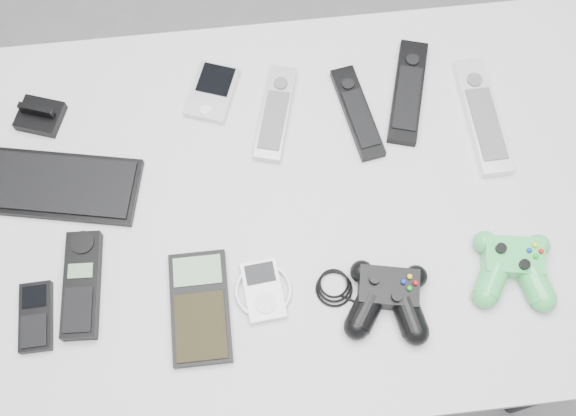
{
  "coord_description": "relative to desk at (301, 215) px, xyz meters",
  "views": [
    {
      "loc": [
        -0.14,
        -0.45,
        1.82
      ],
      "look_at": [
        -0.09,
        -0.04,
        0.79
      ],
      "focal_mm": 42.0,
      "sensor_mm": 36.0,
      "label": 1
    }
  ],
  "objects": [
    {
      "name": "floor",
      "position": [
        0.07,
        0.02,
        -0.7
      ],
      "size": [
        3.5,
        3.5,
        0.0
      ],
      "primitive_type": "plane",
      "color": "slate",
      "rests_on": "ground"
    },
    {
      "name": "desk",
      "position": [
        0.0,
        0.0,
        0.0
      ],
      "size": [
        1.15,
        0.74,
        0.77
      ],
      "color": "#ADADB0",
      "rests_on": "floor"
    },
    {
      "name": "pda_keyboard",
      "position": [
        -0.41,
        0.07,
        0.08
      ],
      "size": [
        0.3,
        0.18,
        0.02
      ],
      "primitive_type": "cube",
      "rotation": [
        0.0,
        0.0,
        -0.21
      ],
      "color": "black",
      "rests_on": "desk"
    },
    {
      "name": "dock_bracket",
      "position": [
        -0.44,
        0.21,
        0.09
      ],
      "size": [
        0.09,
        0.09,
        0.04
      ],
      "primitive_type": "cube",
      "rotation": [
        0.0,
        0.0,
        -0.34
      ],
      "color": "black",
      "rests_on": "desk"
    },
    {
      "name": "pda",
      "position": [
        -0.13,
        0.22,
        0.08
      ],
      "size": [
        0.11,
        0.13,
        0.02
      ],
      "primitive_type": "cube",
      "rotation": [
        0.0,
        0.0,
        -0.35
      ],
      "color": "#B2B1B9",
      "rests_on": "desk"
    },
    {
      "name": "remote_silver_a",
      "position": [
        -0.03,
        0.17,
        0.08
      ],
      "size": [
        0.1,
        0.19,
        0.02
      ],
      "primitive_type": "cube",
      "rotation": [
        0.0,
        0.0,
        -0.27
      ],
      "color": "#B2B1B9",
      "rests_on": "desk"
    },
    {
      "name": "remote_black_a",
      "position": [
        0.12,
        0.15,
        0.08
      ],
      "size": [
        0.07,
        0.19,
        0.02
      ],
      "primitive_type": "cube",
      "rotation": [
        0.0,
        0.0,
        0.17
      ],
      "color": "black",
      "rests_on": "desk"
    },
    {
      "name": "remote_black_b",
      "position": [
        0.21,
        0.19,
        0.08
      ],
      "size": [
        0.11,
        0.22,
        0.02
      ],
      "primitive_type": "cube",
      "rotation": [
        0.0,
        0.0,
        -0.29
      ],
      "color": "black",
      "rests_on": "desk"
    },
    {
      "name": "remote_silver_b",
      "position": [
        0.34,
        0.12,
        0.08
      ],
      "size": [
        0.06,
        0.23,
        0.02
      ],
      "primitive_type": "cube",
      "rotation": [
        0.0,
        0.0,
        0.02
      ],
      "color": "silver",
      "rests_on": "desk"
    },
    {
      "name": "mobile_phone",
      "position": [
        -0.44,
        -0.15,
        0.08
      ],
      "size": [
        0.05,
        0.11,
        0.02
      ],
      "primitive_type": "cube",
      "rotation": [
        0.0,
        0.0,
        0.02
      ],
      "color": "black",
      "rests_on": "desk"
    },
    {
      "name": "cordless_handset",
      "position": [
        -0.37,
        -0.11,
        0.08
      ],
      "size": [
        0.06,
        0.18,
        0.03
      ],
      "primitive_type": "cube",
      "rotation": [
        0.0,
        0.0,
        -0.05
      ],
      "color": "black",
      "rests_on": "desk"
    },
    {
      "name": "calculator",
      "position": [
        -0.18,
        -0.17,
        0.08
      ],
      "size": [
        0.09,
        0.18,
        0.02
      ],
      "primitive_type": "cube",
      "rotation": [
        0.0,
        0.0,
        -0.0
      ],
      "color": "black",
      "rests_on": "desk"
    },
    {
      "name": "mp3_player",
      "position": [
        -0.08,
        -0.15,
        0.08
      ],
      "size": [
        0.1,
        0.11,
        0.02
      ],
      "primitive_type": "cube",
      "rotation": [
        0.0,
        0.0,
        0.09
      ],
      "color": "silver",
      "rests_on": "desk"
    },
    {
      "name": "controller_black",
      "position": [
        0.11,
        -0.19,
        0.09
      ],
      "size": [
        0.25,
        0.18,
        0.04
      ],
      "primitive_type": null,
      "rotation": [
        0.0,
        0.0,
        -0.21
      ],
      "color": "black",
      "rests_on": "desk"
    },
    {
      "name": "controller_green",
      "position": [
        0.32,
        -0.16,
        0.09
      ],
      "size": [
        0.15,
        0.16,
        0.04
      ],
      "primitive_type": null,
      "rotation": [
        0.0,
        0.0,
        -0.18
      ],
      "color": "green",
      "rests_on": "desk"
    }
  ]
}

